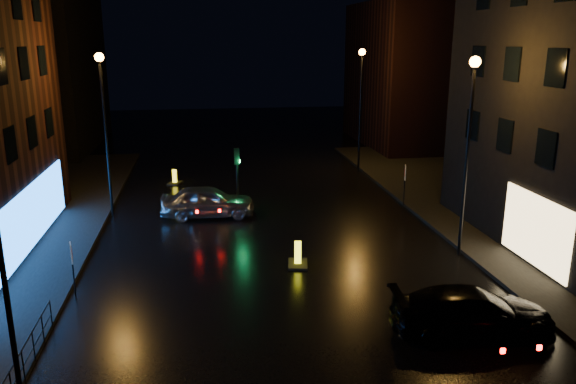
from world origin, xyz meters
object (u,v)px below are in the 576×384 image
object	(u,v)px
traffic_signal	(238,201)
silver_hatchback	(208,201)
bollard_far	(175,181)
road_sign_left	(72,258)
bollard_near	(298,260)
dark_sedan	(472,312)
road_sign_right	(405,176)

from	to	relation	value
traffic_signal	silver_hatchback	xyz separation A→B (m)	(-1.63, -0.87, 0.32)
bollard_far	traffic_signal	bearing A→B (deg)	-41.04
silver_hatchback	road_sign_left	size ratio (longest dim) A/B	2.31
silver_hatchback	bollard_near	xyz separation A→B (m)	(3.55, -7.20, -0.60)
silver_hatchback	road_sign_left	bearing A→B (deg)	152.98
traffic_signal	bollard_far	xyz separation A→B (m)	(-3.63, 6.37, -0.30)
silver_hatchback	bollard_far	size ratio (longest dim) A/B	3.91
dark_sedan	bollard_far	distance (m)	23.06
silver_hatchback	dark_sedan	distance (m)	15.72
dark_sedan	silver_hatchback	bearing A→B (deg)	35.67
dark_sedan	road_sign_right	xyz separation A→B (m)	(2.69, 13.52, 1.04)
silver_hatchback	dark_sedan	xyz separation A→B (m)	(8.04, -13.51, -0.08)
traffic_signal	bollard_near	xyz separation A→B (m)	(1.92, -8.07, -0.28)
bollard_near	traffic_signal	bearing A→B (deg)	113.24
traffic_signal	bollard_far	size ratio (longest dim) A/B	2.79
traffic_signal	road_sign_right	distance (m)	9.22
silver_hatchback	bollard_far	bearing A→B (deg)	16.85
bollard_near	road_sign_right	distance (m)	10.29
road_sign_left	road_sign_right	xyz separation A→B (m)	(15.59, 9.01, 0.21)
dark_sedan	road_sign_left	xyz separation A→B (m)	(-12.91, 4.52, 0.83)
silver_hatchback	bollard_far	xyz separation A→B (m)	(-2.00, 7.25, -0.62)
dark_sedan	bollard_far	world-z (taller)	dark_sedan
traffic_signal	road_sign_left	world-z (taller)	traffic_signal
bollard_far	silver_hatchback	bearing A→B (deg)	-55.26
traffic_signal	road_sign_left	bearing A→B (deg)	-123.38
silver_hatchback	road_sign_right	xyz separation A→B (m)	(10.72, 0.02, 0.96)
traffic_signal	dark_sedan	bearing A→B (deg)	-65.98
bollard_near	road_sign_left	size ratio (longest dim) A/B	0.62
traffic_signal	bollard_near	distance (m)	8.30
traffic_signal	dark_sedan	distance (m)	15.74
traffic_signal	dark_sedan	world-z (taller)	traffic_signal
traffic_signal	road_sign_left	xyz separation A→B (m)	(-6.50, -9.86, 1.07)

